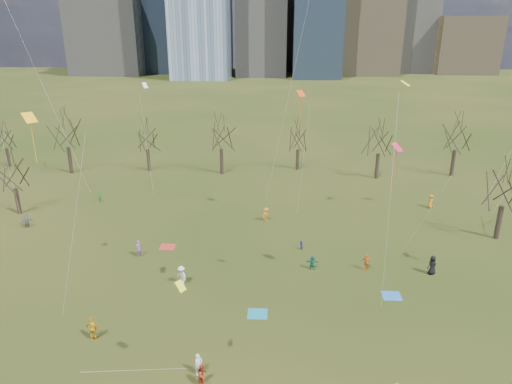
# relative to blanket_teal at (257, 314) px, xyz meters

# --- Properties ---
(ground) EXTENTS (500.00, 500.00, 0.00)m
(ground) POSITION_rel_blanket_teal_xyz_m (-0.66, -2.41, -0.01)
(ground) COLOR black
(ground) RESTS_ON ground
(bare_tree_row) EXTENTS (113.04, 29.80, 9.50)m
(bare_tree_row) POSITION_rel_blanket_teal_xyz_m (-0.75, 34.81, 6.10)
(bare_tree_row) COLOR black
(bare_tree_row) RESTS_ON ground
(blanket_teal) EXTENTS (1.60, 1.50, 0.03)m
(blanket_teal) POSITION_rel_blanket_teal_xyz_m (0.00, 0.00, 0.00)
(blanket_teal) COLOR teal
(blanket_teal) RESTS_ON ground
(blanket_navy) EXTENTS (1.60, 1.50, 0.03)m
(blanket_navy) POSITION_rel_blanket_teal_xyz_m (11.35, 3.28, 0.00)
(blanket_navy) COLOR blue
(blanket_navy) RESTS_ON ground
(blanket_crimson) EXTENTS (1.60, 1.50, 0.03)m
(blanket_crimson) POSITION_rel_blanket_teal_xyz_m (-10.09, 11.44, 0.00)
(blanket_crimson) COLOR #B12B23
(blanket_crimson) RESTS_ON ground
(person_1) EXTENTS (0.66, 0.65, 1.54)m
(person_1) POSITION_rel_blanket_teal_xyz_m (-3.52, -6.96, 0.75)
(person_1) COLOR silver
(person_1) RESTS_ON ground
(person_2) EXTENTS (0.92, 0.95, 1.55)m
(person_2) POSITION_rel_blanket_teal_xyz_m (-3.09, -7.93, 0.76)
(person_2) COLOR #9D2E16
(person_2) RESTS_ON ground
(person_4) EXTENTS (1.16, 0.63, 1.88)m
(person_4) POSITION_rel_blanket_teal_xyz_m (-11.87, -3.84, 0.92)
(person_4) COLOR gold
(person_4) RESTS_ON ground
(person_5) EXTENTS (1.32, 0.45, 1.42)m
(person_5) POSITION_rel_blanket_teal_xyz_m (4.82, 7.56, 0.69)
(person_5) COLOR #186D52
(person_5) RESTS_ON ground
(person_6) EXTENTS (1.07, 0.91, 1.87)m
(person_6) POSITION_rel_blanket_teal_xyz_m (15.89, 7.28, 0.92)
(person_6) COLOR black
(person_6) RESTS_ON ground
(person_7) EXTENTS (0.69, 0.76, 1.75)m
(person_7) POSITION_rel_blanket_teal_xyz_m (-12.46, 9.24, 0.86)
(person_7) COLOR #9551A3
(person_7) RESTS_ON ground
(person_8) EXTENTS (0.41, 0.51, 0.99)m
(person_8) POSITION_rel_blanket_teal_xyz_m (3.88, 11.65, 0.48)
(person_8) COLOR #272EAD
(person_8) RESTS_ON ground
(person_9) EXTENTS (1.30, 1.30, 1.81)m
(person_9) POSITION_rel_blanket_teal_xyz_m (-7.01, 4.17, 0.89)
(person_9) COLOR silver
(person_9) RESTS_ON ground
(person_11) EXTENTS (1.50, 1.22, 1.60)m
(person_11) POSITION_rel_blanket_teal_xyz_m (-27.44, 15.51, 0.79)
(person_11) COLOR slate
(person_11) RESTS_ON ground
(person_12) EXTENTS (0.68, 0.93, 1.76)m
(person_12) POSITION_rel_blanket_teal_xyz_m (20.89, 24.44, 0.87)
(person_12) COLOR orange
(person_12) RESTS_ON ground
(person_13) EXTENTS (0.57, 0.65, 1.50)m
(person_13) POSITION_rel_blanket_teal_xyz_m (-22.09, 23.98, 0.74)
(person_13) COLOR #1A7634
(person_13) RESTS_ON ground
(person_15) EXTENTS (1.13, 1.24, 1.67)m
(person_15) POSITION_rel_blanket_teal_xyz_m (0.02, 19.01, 0.82)
(person_15) COLOR orange
(person_15) RESTS_ON ground
(person_16) EXTENTS (1.01, 0.89, 1.64)m
(person_16) POSITION_rel_blanket_teal_xyz_m (9.90, 7.71, 0.80)
(person_16) COLOR orange
(person_16) RESTS_ON ground
(kites_airborne) EXTENTS (61.53, 40.03, 32.74)m
(kites_airborne) POSITION_rel_blanket_teal_xyz_m (-0.37, 10.96, 14.35)
(kites_airborne) COLOR yellow
(kites_airborne) RESTS_ON ground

